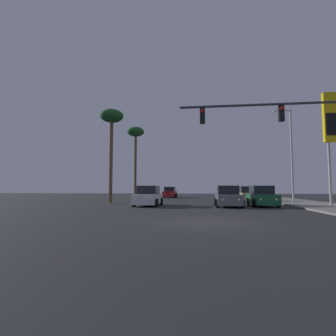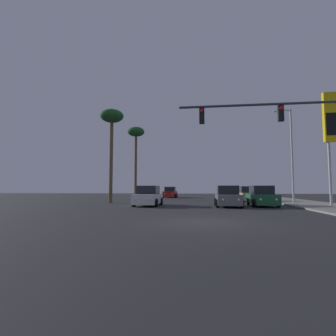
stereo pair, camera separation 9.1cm
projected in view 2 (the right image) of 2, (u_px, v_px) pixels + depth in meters
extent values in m
plane|color=#28282B|center=(204.00, 223.00, 11.28)|extent=(120.00, 120.00, 0.00)
cube|color=gray|center=(328.00, 207.00, 19.99)|extent=(5.00, 60.00, 0.12)
cube|color=maroon|center=(170.00, 194.00, 40.92)|extent=(1.87, 4.23, 0.80)
cube|color=black|center=(170.00, 189.00, 41.13)|extent=(1.63, 2.03, 0.70)
cylinder|color=black|center=(163.00, 196.00, 39.73)|extent=(0.24, 0.64, 0.64)
cylinder|color=black|center=(175.00, 196.00, 39.50)|extent=(0.24, 0.64, 0.64)
cylinder|color=black|center=(166.00, 195.00, 42.30)|extent=(0.24, 0.64, 0.64)
cylinder|color=black|center=(177.00, 195.00, 42.08)|extent=(0.24, 0.64, 0.64)
sphere|color=#F2EACC|center=(165.00, 194.00, 38.90)|extent=(0.18, 0.18, 0.18)
sphere|color=#F2EACC|center=(172.00, 194.00, 38.76)|extent=(0.18, 0.18, 0.18)
cube|color=#195933|center=(262.00, 199.00, 21.41)|extent=(1.86, 4.23, 0.80)
cube|color=black|center=(261.00, 190.00, 21.61)|extent=(1.63, 2.02, 0.70)
cylinder|color=black|center=(254.00, 203.00, 20.21)|extent=(0.24, 0.64, 0.64)
cylinder|color=black|center=(278.00, 203.00, 19.99)|extent=(0.24, 0.64, 0.64)
cylinder|color=black|center=(248.00, 201.00, 22.79)|extent=(0.24, 0.64, 0.64)
cylinder|color=black|center=(269.00, 202.00, 22.56)|extent=(0.24, 0.64, 0.64)
sphere|color=#F2EACC|center=(261.00, 200.00, 19.38)|extent=(0.18, 0.18, 0.18)
sphere|color=#F2EACC|center=(276.00, 200.00, 19.24)|extent=(0.18, 0.18, 0.18)
cube|color=silver|center=(148.00, 199.00, 22.02)|extent=(1.87, 4.23, 0.80)
cube|color=black|center=(149.00, 190.00, 22.23)|extent=(1.63, 2.02, 0.70)
cylinder|color=black|center=(134.00, 203.00, 20.83)|extent=(0.24, 0.64, 0.64)
cylinder|color=black|center=(156.00, 203.00, 20.60)|extent=(0.24, 0.64, 0.64)
cylinder|color=black|center=(141.00, 201.00, 23.40)|extent=(0.24, 0.64, 0.64)
cylinder|color=black|center=(161.00, 201.00, 23.18)|extent=(0.24, 0.64, 0.64)
sphere|color=#F2EACC|center=(135.00, 199.00, 20.00)|extent=(0.18, 0.18, 0.18)
sphere|color=#F2EACC|center=(150.00, 199.00, 19.86)|extent=(0.18, 0.18, 0.18)
cube|color=slate|center=(228.00, 199.00, 21.00)|extent=(1.83, 4.21, 0.80)
cube|color=black|center=(228.00, 190.00, 21.20)|extent=(1.62, 2.01, 0.70)
cylinder|color=black|center=(218.00, 203.00, 19.80)|extent=(0.24, 0.64, 0.64)
cylinder|color=black|center=(242.00, 204.00, 19.58)|extent=(0.24, 0.64, 0.64)
cylinder|color=black|center=(216.00, 202.00, 22.38)|extent=(0.24, 0.64, 0.64)
cylinder|color=black|center=(237.00, 202.00, 22.15)|extent=(0.24, 0.64, 0.64)
sphere|color=#F2EACC|center=(223.00, 200.00, 18.97)|extent=(0.18, 0.18, 0.18)
sphere|color=#F2EACC|center=(239.00, 200.00, 18.83)|extent=(0.18, 0.18, 0.18)
cube|color=tan|center=(248.00, 196.00, 28.76)|extent=(1.81, 4.20, 0.80)
cube|color=black|center=(248.00, 189.00, 28.97)|extent=(1.60, 2.00, 0.70)
cylinder|color=black|center=(241.00, 199.00, 27.57)|extent=(0.24, 0.64, 0.64)
cylinder|color=black|center=(259.00, 199.00, 27.34)|extent=(0.24, 0.64, 0.64)
cylinder|color=black|center=(238.00, 198.00, 30.14)|extent=(0.24, 0.64, 0.64)
cylinder|color=black|center=(254.00, 198.00, 29.92)|extent=(0.24, 0.64, 0.64)
sphere|color=#F2EACC|center=(246.00, 196.00, 26.74)|extent=(0.18, 0.18, 0.18)
sphere|color=#F2EACC|center=(257.00, 196.00, 26.60)|extent=(0.18, 0.18, 0.18)
cylinder|color=#38383D|center=(256.00, 105.00, 14.91)|extent=(8.80, 0.14, 0.14)
cube|color=black|center=(281.00, 113.00, 14.70)|extent=(0.30, 0.24, 0.90)
sphere|color=red|center=(281.00, 108.00, 14.58)|extent=(0.20, 0.20, 0.20)
cube|color=black|center=(202.00, 116.00, 15.25)|extent=(0.30, 0.24, 0.90)
sphere|color=red|center=(202.00, 111.00, 15.13)|extent=(0.20, 0.20, 0.20)
cylinder|color=#99999E|center=(292.00, 155.00, 24.87)|extent=(0.18, 0.18, 9.00)
cylinder|color=#99999E|center=(283.00, 110.00, 25.29)|extent=(1.40, 0.10, 0.10)
ellipsoid|color=silver|center=(275.00, 111.00, 25.38)|extent=(0.50, 0.24, 0.20)
cylinder|color=#99999E|center=(330.00, 174.00, 20.51)|extent=(0.20, 0.20, 5.00)
cylinder|color=brown|center=(136.00, 167.00, 36.50)|extent=(0.36, 0.36, 8.93)
ellipsoid|color=#1E5123|center=(136.00, 132.00, 36.88)|extent=(2.40, 2.40, 1.32)
cylinder|color=brown|center=(111.00, 161.00, 26.60)|extent=(0.36, 0.36, 8.42)
ellipsoid|color=#1E5123|center=(112.00, 116.00, 26.95)|extent=(2.40, 2.40, 1.32)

